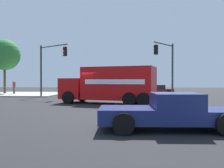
% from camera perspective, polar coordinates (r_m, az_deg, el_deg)
% --- Properties ---
extents(ground_plane, '(100.00, 100.00, 0.00)m').
position_cam_1_polar(ground_plane, '(20.02, -3.34, -4.54)').
color(ground_plane, black).
extents(sidewalk_corner_near, '(10.35, 10.35, 0.14)m').
position_cam_1_polar(sidewalk_corner_near, '(34.86, -20.02, -2.23)').
color(sidewalk_corner_near, '#9E998E').
rests_on(sidewalk_corner_near, ground).
extents(delivery_truck, '(4.53, 8.05, 2.94)m').
position_cam_1_polar(delivery_truck, '(19.55, -0.34, -0.20)').
color(delivery_truck, red).
rests_on(delivery_truck, ground).
extents(traffic_light_primary, '(2.54, 3.84, 5.72)m').
position_cam_1_polar(traffic_light_primary, '(27.71, -14.54, 5.03)').
color(traffic_light_primary, '#38383D').
rests_on(traffic_light_primary, sidewalk_corner_near).
extents(traffic_light_secondary, '(3.17, 2.39, 5.89)m').
position_cam_1_polar(traffic_light_secondary, '(26.36, 12.78, 5.09)').
color(traffic_light_secondary, '#38383D').
rests_on(traffic_light_secondary, ground).
extents(pickup_navy, '(2.49, 5.31, 1.38)m').
position_cam_1_polar(pickup_navy, '(9.41, 13.51, -6.03)').
color(pickup_navy, navy).
rests_on(pickup_navy, ground).
extents(sedan_maroon, '(2.07, 4.32, 1.31)m').
position_cam_1_polar(sedan_maroon, '(32.66, 10.33, -1.41)').
color(sedan_maroon, maroon).
rests_on(sedan_maroon, ground).
extents(pedestrian_near_corner, '(0.34, 0.49, 1.77)m').
position_cam_1_polar(pedestrian_near_corner, '(34.74, -21.98, -0.45)').
color(pedestrian_near_corner, '#4C4C51').
rests_on(pedestrian_near_corner, sidewalk_corner_near).
extents(shade_tree_near, '(4.22, 4.22, 7.42)m').
position_cam_1_polar(shade_tree_near, '(36.83, -23.88, 6.26)').
color(shade_tree_near, brown).
rests_on(shade_tree_near, sidewalk_corner_near).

